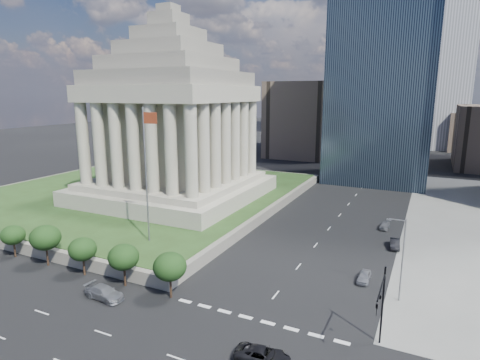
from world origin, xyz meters
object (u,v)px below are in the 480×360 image
Objects in this scene: parked_sedan_near at (364,277)px; parked_sedan_far at (385,225)px; flagpole at (147,168)px; pickup_truck at (263,355)px; street_lamp_north at (401,255)px; traffic_signal_ne at (381,302)px; parked_sedan_mid at (395,244)px; suv_grey at (104,293)px; war_memorial at (172,105)px.

parked_sedan_far is at bearing 90.30° from parked_sedan_near.
pickup_truck is at bearing -32.67° from flagpole.
street_lamp_north is 26.94m from parked_sedan_far.
parked_sedan_near is at bearing -22.64° from pickup_truck.
traffic_signal_ne is 28.97m from parked_sedan_mid.
flagpole reaches higher than traffic_signal_ne.
parked_sedan_mid is (-1.83, 17.29, -4.99)m from street_lamp_north.
traffic_signal_ne is at bearing -79.19° from suv_grey.
war_memorial is 1.95× the size of flagpole.
war_memorial is 50.32m from parked_sedan_mid.
parked_sedan_mid is at bearing 80.11° from parked_sedan_near.
flagpole is (12.17, -24.00, -8.29)m from war_memorial.
suv_grey is 48.84m from parked_sedan_far.
traffic_signal_ne is at bearing -94.19° from street_lamp_north.
flagpole is 42.91m from parked_sedan_far.
flagpole is at bearing 163.29° from traffic_signal_ne.
suv_grey is (-31.29, -14.61, -4.91)m from street_lamp_north.
parked_sedan_near is at bearing 142.08° from street_lamp_north.
flagpole is at bearing -63.11° from war_memorial.
suv_grey is 43.43m from parked_sedan_mid.
suv_grey is (-30.47, -3.31, -4.49)m from traffic_signal_ne.
pickup_truck is 1.35× the size of parked_sedan_far.
suv_grey is 1.27× the size of parked_sedan_mid.
suv_grey reaches higher than parked_sedan_near.
flagpole is 32.37m from pickup_truck.
war_memorial reaches higher than suv_grey.
street_lamp_north reaches higher than parked_sedan_mid.
street_lamp_north is 1.92× the size of suv_grey.
traffic_signal_ne is (46.50, -34.30, -16.15)m from war_memorial.
pickup_truck is 1.35× the size of parked_sedan_near.
pickup_truck is at bearing -47.07° from war_memorial.
war_memorial reaches higher than parked_sedan_mid.
parked_sedan_mid is 1.09× the size of parked_sedan_far.
war_memorial is 58.60m from pickup_truck.
parked_sedan_near is at bearing -24.54° from war_memorial.
pickup_truck reaches higher than parked_sedan_mid.
war_memorial reaches higher than parked_sedan_near.
street_lamp_north is at bearing -37.62° from parked_sedan_near.
traffic_signal_ne is 1.58× the size of pickup_truck.
traffic_signal_ne is 0.80× the size of street_lamp_north.
parked_sedan_mid reaches higher than parked_sedan_near.
pickup_truck is 21.46m from suv_grey.
pickup_truck is 0.97× the size of suv_grey.
pickup_truck is at bearing -94.00° from parked_sedan_far.
suv_grey is 32.41m from parked_sedan_near.
parked_sedan_near is at bearing -86.55° from parked_sedan_far.
street_lamp_north is (47.33, -23.00, -15.74)m from war_memorial.
street_lamp_north is at bearing -77.14° from parked_sedan_far.
parked_sedan_mid is (33.33, 18.29, -12.44)m from flagpole.
traffic_signal_ne is 2.14× the size of parked_sedan_near.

